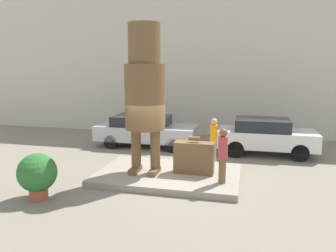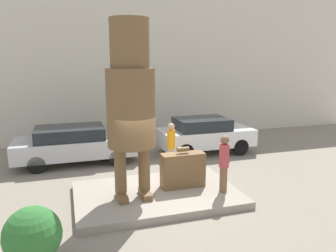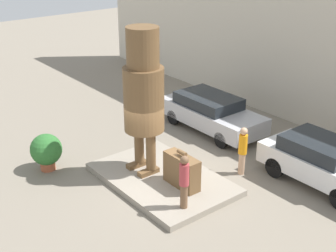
{
  "view_description": "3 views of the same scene",
  "coord_description": "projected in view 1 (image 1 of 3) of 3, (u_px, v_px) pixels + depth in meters",
  "views": [
    {
      "loc": [
        2.51,
        -10.23,
        3.65
      ],
      "look_at": [
        -0.02,
        0.04,
        1.77
      ],
      "focal_mm": 35.0,
      "sensor_mm": 36.0,
      "label": 1
    },
    {
      "loc": [
        -2.41,
        -8.7,
        4.01
      ],
      "look_at": [
        0.37,
        0.07,
        2.13
      ],
      "focal_mm": 35.0,
      "sensor_mm": 36.0,
      "label": 2
    },
    {
      "loc": [
        10.64,
        -8.22,
        7.9
      ],
      "look_at": [
        -0.07,
        0.29,
        1.91
      ],
      "focal_mm": 50.0,
      "sensor_mm": 36.0,
      "label": 3
    }
  ],
  "objects": [
    {
      "name": "statue_figure",
      "position": [
        145.0,
        87.0,
        10.51
      ],
      "size": [
        1.31,
        1.31,
        4.83
      ],
      "color": "brown",
      "rests_on": "pedestal"
    },
    {
      "name": "pedestal",
      "position": [
        168.0,
        175.0,
        10.99
      ],
      "size": [
        4.7,
        3.09,
        0.21
      ],
      "color": "gray",
      "rests_on": "ground_plane"
    },
    {
      "name": "worker_hivis",
      "position": [
        214.0,
        138.0,
        12.89
      ],
      "size": [
        0.29,
        0.29,
        1.72
      ],
      "color": "tan",
      "rests_on": "ground_plane"
    },
    {
      "name": "tourist",
      "position": [
        223.0,
        153.0,
        9.78
      ],
      "size": [
        0.29,
        0.29,
        1.69
      ],
      "color": "brown",
      "rests_on": "pedestal"
    },
    {
      "name": "ground_plane",
      "position": [
        168.0,
        178.0,
        11.01
      ],
      "size": [
        60.0,
        60.0,
        0.0
      ],
      "primitive_type": "plane",
      "color": "gray"
    },
    {
      "name": "parked_car_silver",
      "position": [
        145.0,
        130.0,
        15.38
      ],
      "size": [
        4.65,
        1.88,
        1.45
      ],
      "color": "#B7B7BC",
      "rests_on": "ground_plane"
    },
    {
      "name": "building_backdrop",
      "position": [
        202.0,
        63.0,
        17.72
      ],
      "size": [
        28.0,
        0.6,
        7.83
      ],
      "color": "beige",
      "rests_on": "ground_plane"
    },
    {
      "name": "parked_car_white",
      "position": [
        265.0,
        135.0,
        13.91
      ],
      "size": [
        4.03,
        1.82,
        1.53
      ],
      "color": "silver",
      "rests_on": "ground_plane"
    },
    {
      "name": "planter_pot",
      "position": [
        37.0,
        174.0,
        9.16
      ],
      "size": [
        1.09,
        1.09,
        1.31
      ],
      "color": "#AD5638",
      "rests_on": "ground_plane"
    },
    {
      "name": "giant_suitcase",
      "position": [
        194.0,
        157.0,
        10.79
      ],
      "size": [
        1.31,
        0.47,
        1.24
      ],
      "color": "brown",
      "rests_on": "pedestal"
    }
  ]
}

